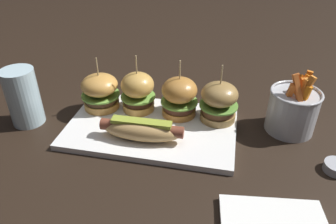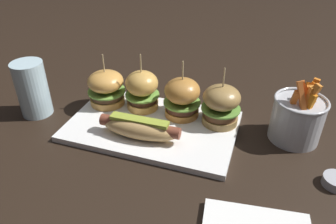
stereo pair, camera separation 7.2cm
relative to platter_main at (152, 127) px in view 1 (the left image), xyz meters
name	(u,v)px [view 1 (the left image)]	position (x,y,z in m)	size (l,w,h in m)	color
ground_plane	(152,130)	(0.00, 0.00, -0.01)	(3.00, 3.00, 0.00)	black
platter_main	(152,127)	(0.00, 0.00, 0.00)	(0.39, 0.24, 0.01)	white
hot_dog	(142,129)	(-0.01, -0.06, 0.03)	(0.18, 0.06, 0.05)	tan
slider_far_left	(100,91)	(-0.14, 0.05, 0.05)	(0.09, 0.09, 0.13)	#CB9043
slider_center_left	(138,91)	(-0.05, 0.06, 0.06)	(0.08, 0.08, 0.14)	gold
slider_center_right	(179,96)	(0.05, 0.06, 0.06)	(0.09, 0.09, 0.14)	#B17734
slider_far_right	(219,101)	(0.15, 0.06, 0.05)	(0.09, 0.09, 0.14)	olive
fries_bucket	(293,110)	(0.31, 0.07, 0.05)	(0.11, 0.11, 0.15)	#B7BABF
water_glass	(23,97)	(-0.30, -0.03, 0.06)	(0.07, 0.07, 0.14)	silver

